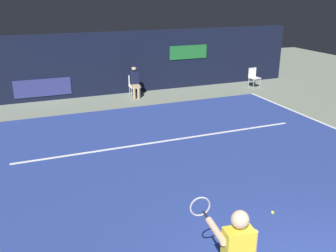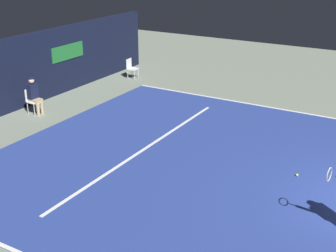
% 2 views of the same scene
% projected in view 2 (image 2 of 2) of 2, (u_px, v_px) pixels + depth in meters
% --- Properties ---
extents(ground_plane, '(33.51, 33.51, 0.00)m').
position_uv_depth(ground_plane, '(205.00, 164.00, 12.91)').
color(ground_plane, gray).
extents(court_surface, '(10.98, 11.32, 0.01)m').
position_uv_depth(court_surface, '(205.00, 164.00, 12.91)').
color(court_surface, navy).
rests_on(court_surface, ground).
extents(line_sideline_left, '(0.10, 11.32, 0.01)m').
position_uv_depth(line_sideline_left, '(270.00, 107.00, 17.27)').
color(line_sideline_left, white).
rests_on(line_sideline_left, court_surface).
extents(line_service, '(8.56, 0.10, 0.01)m').
position_uv_depth(line_service, '(145.00, 148.00, 13.83)').
color(line_service, white).
rests_on(line_service, court_surface).
extents(line_judge_on_chair, '(0.46, 0.55, 1.32)m').
position_uv_depth(line_judge_on_chair, '(34.00, 95.00, 16.43)').
color(line_judge_on_chair, white).
rests_on(line_judge_on_chair, ground).
extents(courtside_chair_near, '(0.47, 0.45, 0.88)m').
position_uv_depth(courtside_chair_near, '(131.00, 67.00, 20.83)').
color(courtside_chair_near, white).
rests_on(courtside_chair_near, ground).
extents(tennis_ball, '(0.07, 0.07, 0.07)m').
position_uv_depth(tennis_ball, '(297.00, 175.00, 12.20)').
color(tennis_ball, '#CCE033').
rests_on(tennis_ball, court_surface).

